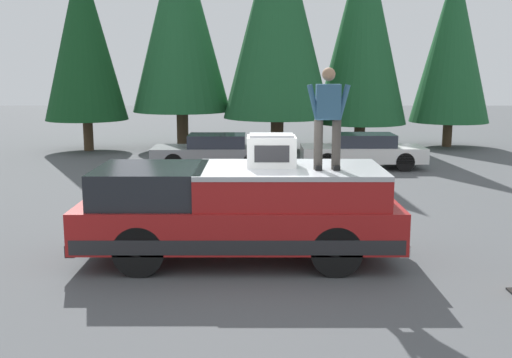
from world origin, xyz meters
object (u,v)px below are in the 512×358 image
pickup_truck (239,211)px  compressor_unit (271,150)px  person_on_truck_bed (328,116)px  parked_car_grey (215,152)px  parked_car_white (363,151)px

pickup_truck → compressor_unit: bearing=-79.2°
compressor_unit → person_on_truck_bed: bearing=-110.3°
pickup_truck → compressor_unit: 1.20m
pickup_truck → person_on_truck_bed: 2.25m
compressor_unit → parked_car_grey: bearing=9.7°
compressor_unit → parked_car_white: compressor_unit is taller
pickup_truck → parked_car_grey: 9.88m
parked_car_white → parked_car_grey: (-0.16, 5.01, 0.00)m
pickup_truck → person_on_truck_bed: (-0.24, -1.49, 1.68)m
person_on_truck_bed → parked_car_white: bearing=-13.4°
compressor_unit → parked_car_white: 10.51m
pickup_truck → compressor_unit: size_ratio=6.60×
person_on_truck_bed → parked_car_white: person_on_truck_bed is taller
parked_car_white → parked_car_grey: bearing=91.8°
compressor_unit → person_on_truck_bed: person_on_truck_bed is taller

